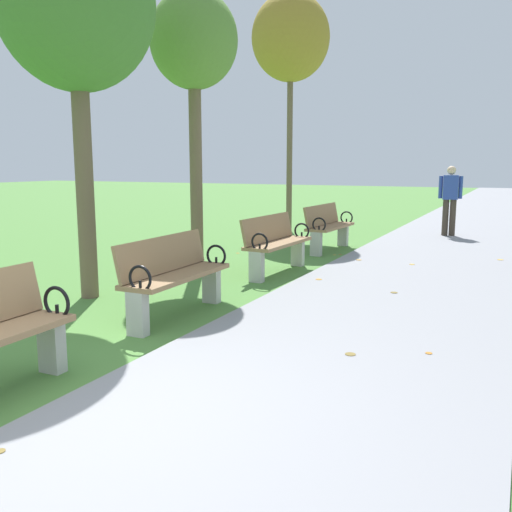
{
  "coord_description": "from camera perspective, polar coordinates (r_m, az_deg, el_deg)",
  "views": [
    {
      "loc": [
        2.94,
        -2.43,
        1.69
      ],
      "look_at": [
        -0.05,
        3.78,
        0.55
      ],
      "focal_mm": 39.1,
      "sensor_mm": 36.0,
      "label": 1
    }
  ],
  "objects": [
    {
      "name": "park_bench_3",
      "position": [
        8.66,
        2.03,
        1.4
      ],
      "size": [
        0.53,
        1.62,
        0.9
      ],
      "color": "#93704C",
      "rests_on": "ground"
    },
    {
      "name": "park_bench_2",
      "position": [
        6.23,
        -8.4,
        -1.86
      ],
      "size": [
        0.49,
        1.61,
        0.9
      ],
      "color": "#93704C",
      "rests_on": "ground"
    },
    {
      "name": "tree_1",
      "position": [
        7.53,
        -17.96,
        23.18
      ],
      "size": [
        1.88,
        1.88,
        4.61
      ],
      "color": "brown",
      "rests_on": "ground"
    },
    {
      "name": "park_bench_4",
      "position": [
        11.03,
        7.39,
        3.06
      ],
      "size": [
        0.54,
        1.62,
        0.9
      ],
      "color": "#93704C",
      "rests_on": "ground"
    },
    {
      "name": "pedestrian_walking",
      "position": [
        13.81,
        19.24,
        5.73
      ],
      "size": [
        0.53,
        0.26,
        1.62
      ],
      "color": "#3D3328",
      "rests_on": "paved_walkway"
    },
    {
      "name": "scattered_leaves",
      "position": [
        6.89,
        4.35,
        -4.69
      ],
      "size": [
        5.06,
        10.13,
        0.02
      ],
      "color": "gold",
      "rests_on": "ground"
    },
    {
      "name": "ground_plane",
      "position": [
        4.17,
        -23.34,
        -15.35
      ],
      "size": [
        80.0,
        80.0,
        0.0
      ],
      "primitive_type": "plane",
      "color": "#4C7F38"
    },
    {
      "name": "tree_2",
      "position": [
        8.99,
        -6.38,
        20.61
      ],
      "size": [
        1.33,
        1.33,
        4.26
      ],
      "color": "brown",
      "rests_on": "ground"
    },
    {
      "name": "tree_3",
      "position": [
        14.35,
        3.56,
        21.3
      ],
      "size": [
        1.88,
        1.88,
        5.71
      ],
      "color": "brown",
      "rests_on": "ground"
    },
    {
      "name": "paved_walkway",
      "position": [
        20.55,
        21.63,
        4.07
      ],
      "size": [
        2.98,
        44.0,
        0.02
      ],
      "primitive_type": "cube",
      "color": "gray",
      "rests_on": "ground"
    }
  ]
}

